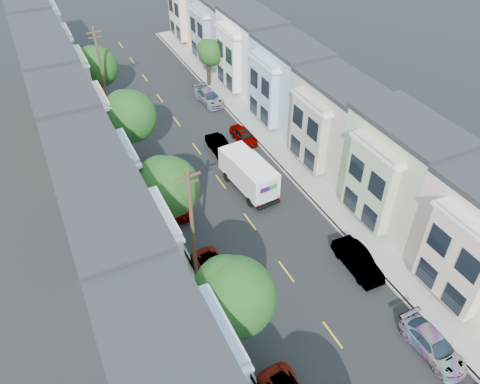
% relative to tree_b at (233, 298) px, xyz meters
% --- Properties ---
extents(ground, '(160.00, 160.00, 0.00)m').
position_rel_tree_b_xyz_m(ground, '(6.30, 4.33, -5.41)').
color(ground, black).
rests_on(ground, ground).
extents(road_slab, '(12.00, 70.00, 0.02)m').
position_rel_tree_b_xyz_m(road_slab, '(6.30, 19.33, -5.40)').
color(road_slab, black).
rests_on(road_slab, ground).
extents(curb_left, '(0.30, 70.00, 0.15)m').
position_rel_tree_b_xyz_m(curb_left, '(0.25, 19.33, -5.33)').
color(curb_left, gray).
rests_on(curb_left, ground).
extents(curb_right, '(0.30, 70.00, 0.15)m').
position_rel_tree_b_xyz_m(curb_right, '(12.35, 19.33, -5.33)').
color(curb_right, gray).
rests_on(curb_right, ground).
extents(sidewalk_left, '(2.60, 70.00, 0.15)m').
position_rel_tree_b_xyz_m(sidewalk_left, '(-1.05, 19.33, -5.33)').
color(sidewalk_left, gray).
rests_on(sidewalk_left, ground).
extents(sidewalk_right, '(2.60, 70.00, 0.15)m').
position_rel_tree_b_xyz_m(sidewalk_right, '(13.65, 19.33, -5.33)').
color(sidewalk_right, gray).
rests_on(sidewalk_right, ground).
extents(centerline, '(0.12, 70.00, 0.01)m').
position_rel_tree_b_xyz_m(centerline, '(6.30, 19.33, -5.41)').
color(centerline, gold).
rests_on(centerline, ground).
extents(townhouse_row_left, '(5.00, 70.00, 8.50)m').
position_rel_tree_b_xyz_m(townhouse_row_left, '(-4.85, 19.33, -5.41)').
color(townhouse_row_left, '#BDAF96').
rests_on(townhouse_row_left, ground).
extents(townhouse_row_right, '(5.00, 70.00, 8.50)m').
position_rel_tree_b_xyz_m(townhouse_row_right, '(17.45, 19.33, -5.41)').
color(townhouse_row_right, '#BDAF96').
rests_on(townhouse_row_right, ground).
extents(tree_b, '(4.70, 4.70, 7.78)m').
position_rel_tree_b_xyz_m(tree_b, '(0.00, 0.00, 0.00)').
color(tree_b, black).
rests_on(tree_b, ground).
extents(tree_c, '(4.70, 4.70, 7.29)m').
position_rel_tree_b_xyz_m(tree_c, '(0.00, 11.59, -0.48)').
color(tree_c, black).
rests_on(tree_c, ground).
extents(tree_d, '(4.70, 4.70, 7.97)m').
position_rel_tree_b_xyz_m(tree_d, '(-0.00, 21.73, 0.19)').
color(tree_d, black).
rests_on(tree_d, ground).
extents(tree_e, '(4.59, 4.59, 6.90)m').
position_rel_tree_b_xyz_m(tree_e, '(0.00, 35.74, -0.82)').
color(tree_e, black).
rests_on(tree_e, ground).
extents(tree_far_r, '(3.10, 3.10, 5.71)m').
position_rel_tree_b_xyz_m(tree_far_r, '(13.20, 34.81, -1.29)').
color(tree_far_r, black).
rests_on(tree_far_r, ground).
extents(utility_pole_near, '(1.60, 0.26, 10.00)m').
position_rel_tree_b_xyz_m(utility_pole_near, '(0.00, 6.33, -0.25)').
color(utility_pole_near, '#42301E').
rests_on(utility_pole_near, ground).
extents(utility_pole_far, '(1.60, 0.26, 10.00)m').
position_rel_tree_b_xyz_m(utility_pole_far, '(0.00, 32.33, -0.25)').
color(utility_pole_far, '#42301E').
rests_on(utility_pole_far, ground).
extents(fedex_truck, '(2.50, 6.50, 3.12)m').
position_rel_tree_b_xyz_m(fedex_truck, '(8.17, 14.37, -3.66)').
color(fedex_truck, white).
rests_on(fedex_truck, ground).
extents(lead_sedan, '(1.50, 4.20, 1.40)m').
position_rel_tree_b_xyz_m(lead_sedan, '(8.16, 20.82, -4.71)').
color(lead_sedan, black).
rests_on(lead_sedan, ground).
extents(parked_left_c, '(2.47, 4.63, 1.24)m').
position_rel_tree_b_xyz_m(parked_left_c, '(1.40, 6.27, -4.79)').
color(parked_left_c, gray).
rests_on(parked_left_c, ground).
extents(parked_left_d, '(1.90, 4.51, 1.44)m').
position_rel_tree_b_xyz_m(parked_left_d, '(1.40, 14.36, -4.69)').
color(parked_left_d, maroon).
rests_on(parked_left_d, ground).
extents(parked_right_a, '(2.01, 4.63, 1.38)m').
position_rel_tree_b_xyz_m(parked_right_a, '(11.20, -5.33, -4.72)').
color(parked_right_a, '#575E66').
rests_on(parked_right_a, ground).
extents(parked_right_b, '(1.74, 4.67, 1.54)m').
position_rel_tree_b_xyz_m(parked_right_b, '(11.20, 2.39, -4.63)').
color(parked_right_b, '#BCBCBF').
rests_on(parked_right_b, ground).
extents(parked_right_c, '(1.82, 4.19, 1.33)m').
position_rel_tree_b_xyz_m(parked_right_c, '(11.20, 21.59, -4.74)').
color(parked_right_c, black).
rests_on(parked_right_c, ground).
extents(parked_right_d, '(2.47, 4.96, 1.44)m').
position_rel_tree_b_xyz_m(parked_right_d, '(11.20, 30.82, -4.69)').
color(parked_right_d, '#0E153B').
rests_on(parked_right_d, ground).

